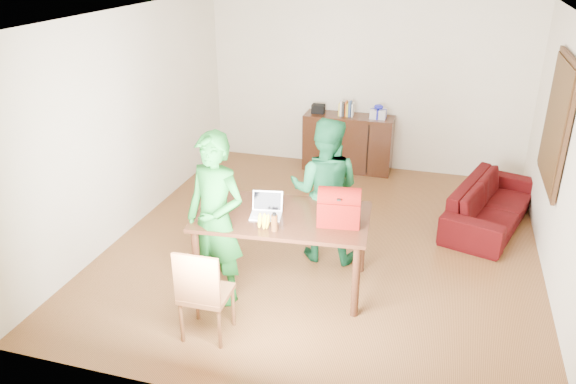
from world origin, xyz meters
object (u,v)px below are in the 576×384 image
(person_near, at_px, (216,220))
(person_far, at_px, (325,190))
(table, at_px, (283,224))
(red_bag, at_px, (339,210))
(chair, at_px, (207,309))
(bottle, at_px, (274,222))
(sofa, at_px, (491,204))
(laptop, at_px, (266,213))

(person_near, relative_size, person_far, 1.07)
(table, relative_size, red_bag, 4.47)
(table, bearing_deg, chair, -118.22)
(person_near, distance_m, red_bag, 1.21)
(person_far, bearing_deg, red_bag, 111.08)
(person_near, distance_m, person_far, 1.41)
(bottle, distance_m, sofa, 3.35)
(red_bag, bearing_deg, person_far, 104.90)
(sofa, bearing_deg, laptop, 150.48)
(red_bag, bearing_deg, bottle, -158.83)
(red_bag, relative_size, sofa, 0.22)
(chair, bearing_deg, red_bag, 42.44)
(table, bearing_deg, bottle, -91.45)
(table, height_order, person_near, person_near)
(laptop, height_order, sofa, laptop)
(person_far, bearing_deg, sofa, -144.94)
(sofa, bearing_deg, person_far, 143.62)
(table, distance_m, red_bag, 0.65)
(laptop, distance_m, sofa, 3.27)
(bottle, bearing_deg, table, 93.76)
(red_bag, distance_m, sofa, 2.77)
(bottle, height_order, sofa, bottle)
(laptop, bearing_deg, sofa, 33.16)
(chair, height_order, red_bag, red_bag)
(table, distance_m, person_far, 0.77)
(sofa, bearing_deg, table, 151.20)
(table, height_order, bottle, bottle)
(person_far, height_order, red_bag, person_far)
(table, bearing_deg, sofa, 38.85)
(person_far, xyz_separation_m, bottle, (-0.26, -1.06, 0.08))
(red_bag, bearing_deg, chair, -143.89)
(bottle, bearing_deg, laptop, 123.83)
(person_near, relative_size, bottle, 9.48)
(person_near, xyz_separation_m, person_far, (0.84, 1.13, -0.05))
(person_near, distance_m, sofa, 3.79)
(table, height_order, chair, chair)
(bottle, height_order, red_bag, red_bag)
(laptop, relative_size, sofa, 0.18)
(laptop, distance_m, red_bag, 0.75)
(person_far, relative_size, sofa, 0.87)
(chair, relative_size, person_near, 0.53)
(table, xyz_separation_m, bottle, (0.02, -0.35, 0.20))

